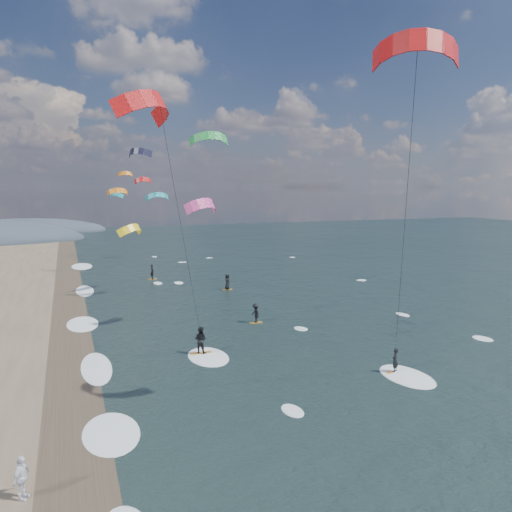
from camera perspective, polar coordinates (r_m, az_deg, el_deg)
name	(u,v)px	position (r m, az deg, el deg)	size (l,w,h in m)	color
ground	(379,455)	(23.27, 13.90, -21.22)	(260.00, 260.00, 0.00)	black
wet_sand_strip	(73,403)	(28.83, -20.14, -15.54)	(3.00, 240.00, 0.00)	#382D23
kitesurfer_near_a	(414,138)	(24.87, 17.63, 12.68)	(7.56, 8.98, 18.26)	#BE7E21
kitesurfer_near_b	(175,190)	(28.13, -9.20, 7.40)	(7.03, 9.41, 16.46)	#BE7E21
far_kitesurfers	(217,290)	(50.81, -4.52, -3.92)	(7.81, 24.06, 1.84)	#BE7E21
bg_kite_field	(144,182)	(72.92, -12.63, 8.24)	(9.98, 74.71, 10.40)	#D83F8C
shoreline_surf	(93,370)	(33.27, -18.16, -12.25)	(2.40, 79.40, 0.11)	white
beach_walker	(22,478)	(21.42, -25.22, -21.98)	(0.97, 0.40, 1.65)	white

